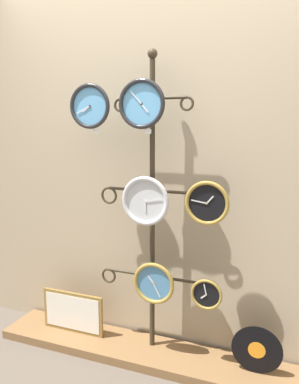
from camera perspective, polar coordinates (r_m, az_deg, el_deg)
shop_wall at (r=2.53m, az=1.73°, el=6.46°), size 4.40×0.04×2.80m
low_shelf at (r=2.78m, az=-0.08°, el=-23.32°), size 2.20×0.36×0.06m
display_stand at (r=2.53m, az=0.42°, el=-9.63°), size 0.77×0.33×2.02m
clock_top_left at (r=2.45m, az=-9.05°, el=12.78°), size 0.28×0.04×0.28m
clock_top_center at (r=2.30m, az=-1.18°, el=13.27°), size 0.30×0.04×0.30m
clock_middle_center at (r=2.31m, az=-0.60°, el=-1.37°), size 0.31×0.04×0.31m
clock_middle_right at (r=2.24m, az=8.76°, el=-1.68°), size 0.27×0.04×0.27m
clock_bottom_center at (r=2.48m, az=0.68°, el=-13.72°), size 0.28×0.04×0.28m
clock_bottom_right at (r=2.41m, az=8.69°, el=-15.14°), size 0.20×0.04×0.20m
vinyl_record at (r=2.55m, az=16.03°, el=-22.13°), size 0.31×0.01×0.31m
picture_frame at (r=2.93m, az=-11.62°, el=-17.50°), size 0.49×0.02×0.30m
price_tag_upper at (r=2.42m, az=-8.16°, el=9.17°), size 0.04×0.00×0.03m
price_tag_mid at (r=2.28m, az=-0.21°, el=9.22°), size 0.04×0.00×0.03m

